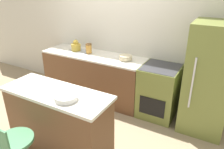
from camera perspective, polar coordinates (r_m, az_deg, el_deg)
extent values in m
plane|color=#998466|center=(4.24, -3.62, -8.51)|extent=(14.00, 14.00, 0.00)
cube|color=beige|center=(4.29, 1.03, 10.86)|extent=(8.00, 0.06, 2.60)
cube|color=brown|center=(4.43, -4.78, -0.53)|extent=(2.08, 0.65, 0.88)
cube|color=beige|center=(4.27, -4.98, 5.05)|extent=(2.08, 0.65, 0.03)
cube|color=#9EA3A8|center=(4.47, -8.89, 5.97)|extent=(0.44, 0.36, 0.01)
cube|color=brown|center=(3.19, -13.67, -11.91)|extent=(1.46, 0.54, 0.87)
cube|color=beige|center=(2.95, -14.51, -4.69)|extent=(1.52, 0.58, 0.04)
cube|color=olive|center=(3.91, 12.13, -4.33)|extent=(0.62, 0.65, 0.91)
cube|color=black|center=(3.70, 10.35, -8.34)|extent=(0.43, 0.01, 0.32)
cube|color=#333338|center=(3.72, 12.73, 1.94)|extent=(0.59, 0.62, 0.01)
cube|color=olive|center=(3.61, 23.96, -1.23)|extent=(0.66, 0.69, 1.72)
cube|color=silver|center=(3.28, 20.23, -2.24)|extent=(0.02, 0.02, 0.78)
cylinder|color=#478456|center=(2.93, -24.13, -15.34)|extent=(0.45, 0.45, 0.04)
cylinder|color=#B29333|center=(4.50, -9.38, 7.06)|extent=(0.19, 0.19, 0.14)
sphere|color=#B29333|center=(4.47, -9.47, 8.33)|extent=(0.11, 0.11, 0.11)
cylinder|color=#C1B28E|center=(3.94, 3.54, 4.46)|extent=(0.23, 0.23, 0.08)
cylinder|color=#B77F33|center=(4.32, -6.10, 6.70)|extent=(0.12, 0.12, 0.17)
cylinder|color=brown|center=(4.29, -6.15, 7.86)|extent=(0.12, 0.12, 0.02)
cylinder|color=white|center=(2.71, -11.94, -5.89)|extent=(0.28, 0.28, 0.06)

